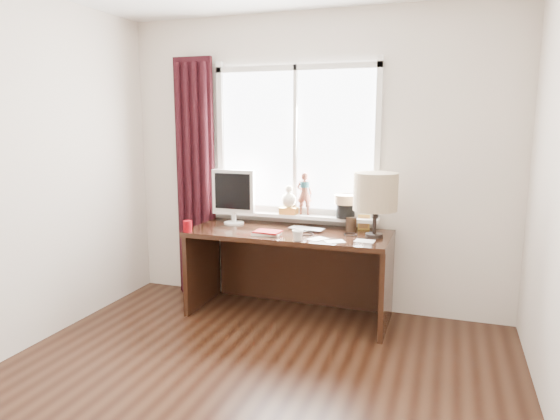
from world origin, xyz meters
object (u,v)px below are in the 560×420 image
at_px(laptop, 307,229).
at_px(mug, 298,235).
at_px(monitor, 233,194).
at_px(table_lamp, 376,192).
at_px(red_cup, 188,226).
at_px(desk, 292,256).

relative_size(laptop, mug, 3.35).
relative_size(monitor, table_lamp, 0.94).
relative_size(mug, red_cup, 0.94).
bearing_deg(mug, table_lamp, 29.82).
bearing_deg(table_lamp, monitor, 174.57).
xyz_separation_m(laptop, monitor, (-0.71, 0.06, 0.27)).
xyz_separation_m(monitor, table_lamp, (1.29, -0.12, 0.09)).
relative_size(laptop, desk, 0.18).
xyz_separation_m(laptop, desk, (-0.14, 0.02, -0.26)).
height_order(mug, desk, mug).
xyz_separation_m(red_cup, monitor, (0.23, 0.43, 0.23)).
bearing_deg(laptop, monitor, -175.30).
height_order(red_cup, table_lamp, table_lamp).
bearing_deg(desk, table_lamp, -6.70).
height_order(red_cup, desk, red_cup).
distance_m(laptop, red_cup, 1.01).
height_order(desk, table_lamp, table_lamp).
bearing_deg(monitor, laptop, -5.01).
distance_m(laptop, desk, 0.29).
distance_m(red_cup, desk, 0.94).
relative_size(mug, monitor, 0.18).
bearing_deg(red_cup, monitor, 62.11).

